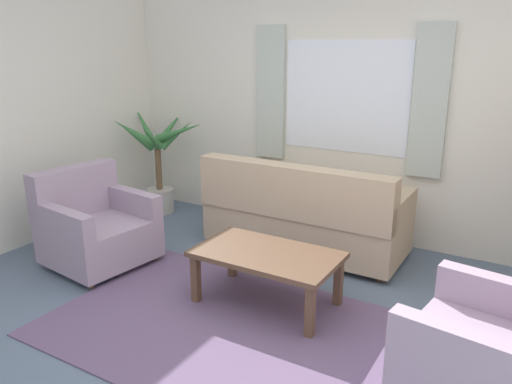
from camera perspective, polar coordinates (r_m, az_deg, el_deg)
ground_plane at (r=3.77m, az=-3.58°, el=-15.08°), size 6.24×6.24×0.00m
wall_back at (r=5.27m, az=10.22°, el=8.97°), size 5.32×0.12×2.60m
window_with_curtains at (r=5.18m, az=9.97°, el=10.52°), size 1.98×0.07×1.40m
area_rug at (r=3.77m, az=-3.58°, el=-15.01°), size 2.52×1.73×0.01m
couch at (r=4.88m, az=5.34°, el=-2.75°), size 1.90×0.82×0.92m
armchair_left at (r=4.85m, az=-17.77°, el=-3.78°), size 0.92×0.94×0.88m
armchair_right at (r=3.15m, az=25.67°, el=-16.29°), size 0.93×0.95×0.88m
coffee_table at (r=3.90m, az=1.23°, el=-7.57°), size 1.10×0.64×0.44m
potted_plant at (r=6.07m, az=-11.04°, el=3.39°), size 1.26×1.09×1.25m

